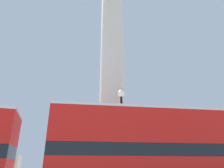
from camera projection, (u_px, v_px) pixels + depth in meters
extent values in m
cube|color=beige|center=(112.00, 167.00, 14.38)|extent=(4.06, 4.06, 1.16)
cylinder|color=beige|center=(112.00, 50.00, 18.14)|extent=(2.05, 2.05, 18.62)
cube|color=black|center=(157.00, 151.00, 9.80)|extent=(10.48, 3.09, 0.55)
cube|color=red|center=(156.00, 129.00, 10.21)|extent=(10.49, 3.13, 1.59)
cube|color=silver|center=(154.00, 113.00, 10.54)|extent=(10.49, 3.13, 0.12)
ellipsoid|color=brown|center=(3.00, 137.00, 18.67)|extent=(2.31, 1.09, 0.95)
cone|color=brown|center=(16.00, 132.00, 19.11)|extent=(0.95, 0.58, 1.00)
cylinder|color=brown|center=(5.00, 127.00, 19.02)|extent=(0.36, 0.36, 0.90)
sphere|color=brown|center=(6.00, 121.00, 19.25)|extent=(0.28, 0.28, 0.28)
cylinder|color=brown|center=(10.00, 149.00, 18.69)|extent=(0.20, 0.20, 1.16)
cylinder|color=brown|center=(9.00, 148.00, 18.22)|extent=(0.20, 0.20, 1.16)
cylinder|color=black|center=(122.00, 145.00, 11.87)|extent=(0.14, 0.14, 6.01)
sphere|color=white|center=(121.00, 94.00, 13.11)|extent=(0.46, 0.46, 0.46)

